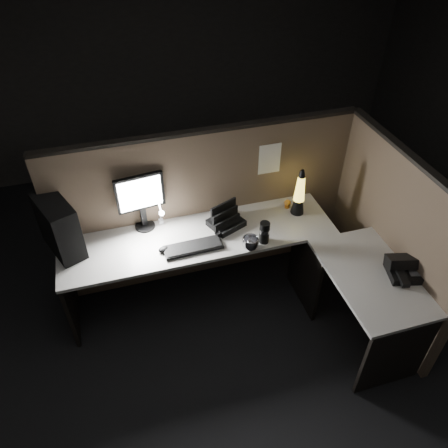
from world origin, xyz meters
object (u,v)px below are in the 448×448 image
object	(u,v)px
monitor	(141,197)
keyboard	(193,247)
desk_phone	(405,268)
pc_tower	(59,227)
lava_lamp	(299,196)

from	to	relation	value
monitor	keyboard	size ratio (longest dim) A/B	1.07
keyboard	desk_phone	world-z (taller)	desk_phone
pc_tower	keyboard	size ratio (longest dim) A/B	0.97
monitor	desk_phone	distance (m)	2.13
keyboard	desk_phone	xyz separation A→B (m)	(1.47, -0.72, 0.05)
desk_phone	monitor	bearing A→B (deg)	162.49
lava_lamp	desk_phone	bearing A→B (deg)	-62.84
monitor	keyboard	distance (m)	0.59
monitor	desk_phone	world-z (taller)	monitor
pc_tower	desk_phone	bearing A→B (deg)	-44.94
keyboard	lava_lamp	bearing A→B (deg)	9.86
lava_lamp	desk_phone	xyz separation A→B (m)	(0.47, -0.92, -0.12)
lava_lamp	desk_phone	distance (m)	1.04
monitor	desk_phone	xyz separation A→B (m)	(1.80, -1.11, -0.25)
pc_tower	desk_phone	xyz separation A→B (m)	(2.46, -1.01, -0.17)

